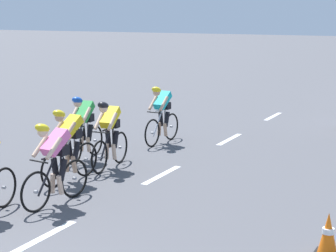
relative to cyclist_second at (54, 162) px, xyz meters
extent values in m
cube|color=white|center=(0.80, -1.39, -0.78)|extent=(0.14, 1.60, 0.01)
cube|color=white|center=(0.80, 2.61, -0.78)|extent=(0.14, 1.60, 0.01)
cube|color=white|center=(0.80, 6.61, -0.78)|extent=(0.14, 1.60, 0.01)
cube|color=white|center=(0.80, 10.61, -0.78)|extent=(0.14, 1.60, 0.01)
torus|color=black|center=(-0.72, -0.52, -0.42)|extent=(0.12, 0.72, 0.72)
cylinder|color=#99999E|center=(-0.72, -0.52, -0.42)|extent=(0.07, 0.07, 0.06)
torus|color=black|center=(-0.05, -0.48, -0.42)|extent=(0.12, 0.72, 0.72)
cylinder|color=#99999E|center=(-0.05, -0.48, -0.42)|extent=(0.07, 0.07, 0.06)
torus|color=black|center=(0.05, 0.52, -0.42)|extent=(0.12, 0.72, 0.72)
cylinder|color=#99999E|center=(0.05, 0.52, -0.42)|extent=(0.07, 0.07, 0.06)
cylinder|color=black|center=(0.00, -0.03, 0.11)|extent=(0.09, 0.55, 0.04)
cylinder|color=black|center=(-0.02, -0.20, -0.21)|extent=(0.09, 0.48, 0.63)
cylinder|color=black|center=(0.02, 0.17, -0.19)|extent=(0.04, 0.04, 0.65)
cylinder|color=black|center=(-0.04, -0.38, 0.09)|extent=(0.42, 0.07, 0.03)
cube|color=black|center=(0.02, 0.17, 0.15)|extent=(0.12, 0.23, 0.05)
cube|color=pink|center=(0.00, 0.05, 0.35)|extent=(0.33, 0.57, 0.45)
cube|color=black|center=(0.02, 0.16, 0.19)|extent=(0.30, 0.23, 0.18)
cylinder|color=black|center=(0.10, 0.10, -0.15)|extent=(0.13, 0.23, 0.40)
cylinder|color=beige|center=(0.09, 0.02, -0.41)|extent=(0.10, 0.16, 0.36)
cylinder|color=black|center=(-0.08, 0.12, -0.15)|extent=(0.13, 0.18, 0.40)
cylinder|color=beige|center=(-0.09, 0.04, -0.41)|extent=(0.10, 0.13, 0.36)
cylinder|color=beige|center=(0.14, -0.18, 0.30)|extent=(0.12, 0.41, 0.35)
cylinder|color=beige|center=(-0.18, -0.15, 0.30)|extent=(0.12, 0.41, 0.35)
sphere|color=beige|center=(-0.03, -0.25, 0.59)|extent=(0.19, 0.19, 0.19)
ellipsoid|color=yellow|center=(-0.03, -0.26, 0.66)|extent=(0.26, 0.34, 0.24)
torus|color=black|center=(-0.67, 0.84, -0.42)|extent=(0.10, 0.73, 0.72)
cylinder|color=#99999E|center=(-0.67, 0.84, -0.42)|extent=(0.06, 0.06, 0.06)
torus|color=black|center=(-0.59, 1.83, -0.42)|extent=(0.10, 0.73, 0.72)
cylinder|color=#99999E|center=(-0.59, 1.83, -0.42)|extent=(0.06, 0.06, 0.06)
cylinder|color=silver|center=(-0.63, 1.29, 0.11)|extent=(0.08, 0.55, 0.04)
cylinder|color=silver|center=(-0.65, 1.11, -0.21)|extent=(0.08, 0.48, 0.63)
cylinder|color=silver|center=(-0.62, 1.48, -0.19)|extent=(0.04, 0.04, 0.65)
cylinder|color=black|center=(-0.66, 0.94, 0.09)|extent=(0.42, 0.06, 0.03)
cube|color=black|center=(-0.62, 1.48, 0.15)|extent=(0.12, 0.23, 0.05)
cube|color=yellow|center=(-0.63, 1.36, 0.35)|extent=(0.32, 0.57, 0.44)
cube|color=black|center=(-0.62, 1.47, 0.19)|extent=(0.30, 0.22, 0.18)
cylinder|color=black|center=(-0.53, 1.42, -0.15)|extent=(0.13, 0.23, 0.40)
cylinder|color=tan|center=(-0.54, 1.34, -0.41)|extent=(0.10, 0.16, 0.36)
cylinder|color=black|center=(-0.71, 1.43, -0.15)|extent=(0.12, 0.18, 0.40)
cylinder|color=tan|center=(-0.72, 1.35, -0.41)|extent=(0.10, 0.13, 0.36)
cylinder|color=tan|center=(-0.49, 1.13, 0.30)|extent=(0.11, 0.41, 0.35)
cylinder|color=tan|center=(-0.81, 1.16, 0.30)|extent=(0.11, 0.41, 0.35)
sphere|color=tan|center=(-0.65, 1.06, 0.59)|extent=(0.19, 0.19, 0.19)
ellipsoid|color=yellow|center=(-0.65, 1.05, 0.66)|extent=(0.26, 0.33, 0.24)
torus|color=black|center=(-0.43, 2.11, -0.42)|extent=(0.11, 0.73, 0.72)
cylinder|color=#99999E|center=(-0.43, 2.11, -0.42)|extent=(0.07, 0.07, 0.06)
torus|color=black|center=(-0.52, 3.11, -0.42)|extent=(0.11, 0.73, 0.72)
cylinder|color=#99999E|center=(-0.52, 3.11, -0.42)|extent=(0.07, 0.07, 0.06)
cylinder|color=black|center=(-0.48, 2.56, 0.11)|extent=(0.09, 0.55, 0.04)
cylinder|color=black|center=(-0.46, 2.39, -0.21)|extent=(0.08, 0.48, 0.63)
cylinder|color=black|center=(-0.49, 2.76, -0.19)|extent=(0.04, 0.04, 0.65)
cylinder|color=black|center=(-0.44, 2.21, 0.09)|extent=(0.42, 0.07, 0.03)
cube|color=black|center=(-0.49, 2.76, 0.15)|extent=(0.12, 0.23, 0.05)
cube|color=yellow|center=(-0.48, 2.64, 0.35)|extent=(0.33, 0.57, 0.45)
cube|color=black|center=(-0.49, 2.75, 0.19)|extent=(0.30, 0.22, 0.18)
cylinder|color=black|center=(-0.40, 2.71, -0.15)|extent=(0.13, 0.23, 0.40)
cylinder|color=beige|center=(-0.39, 2.63, -0.41)|extent=(0.10, 0.16, 0.36)
cylinder|color=black|center=(-0.58, 2.69, -0.15)|extent=(0.12, 0.18, 0.40)
cylinder|color=beige|center=(-0.57, 2.61, -0.41)|extent=(0.10, 0.13, 0.36)
cylinder|color=beige|center=(-0.30, 2.44, 0.30)|extent=(0.11, 0.41, 0.35)
cylinder|color=beige|center=(-0.62, 2.41, 0.30)|extent=(0.11, 0.41, 0.35)
sphere|color=beige|center=(-0.45, 2.34, 0.59)|extent=(0.19, 0.19, 0.19)
ellipsoid|color=black|center=(-0.45, 2.33, 0.66)|extent=(0.26, 0.33, 0.24)
torus|color=black|center=(-1.36, 2.49, -0.42)|extent=(0.11, 0.73, 0.72)
cylinder|color=#99999E|center=(-1.36, 2.49, -0.42)|extent=(0.07, 0.07, 0.06)
torus|color=black|center=(-1.45, 3.48, -0.42)|extent=(0.11, 0.73, 0.72)
cylinder|color=#99999E|center=(-1.45, 3.48, -0.42)|extent=(0.07, 0.07, 0.06)
cylinder|color=white|center=(-1.40, 2.93, 0.11)|extent=(0.08, 0.55, 0.04)
cylinder|color=white|center=(-1.39, 2.76, -0.21)|extent=(0.08, 0.48, 0.63)
cylinder|color=white|center=(-1.42, 3.13, -0.19)|extent=(0.04, 0.04, 0.65)
cylinder|color=black|center=(-1.37, 2.59, 0.09)|extent=(0.42, 0.06, 0.03)
cube|color=black|center=(-1.42, 3.13, 0.15)|extent=(0.12, 0.23, 0.05)
cube|color=green|center=(-1.41, 3.01, 0.35)|extent=(0.33, 0.56, 0.47)
cube|color=black|center=(-1.42, 3.12, 0.19)|extent=(0.30, 0.22, 0.18)
cylinder|color=black|center=(-1.32, 3.08, -0.15)|extent=(0.13, 0.23, 0.40)
cylinder|color=beige|center=(-1.32, 3.00, -0.41)|extent=(0.10, 0.16, 0.36)
cylinder|color=black|center=(-1.50, 3.07, -0.15)|extent=(0.12, 0.18, 0.40)
cylinder|color=beige|center=(-1.50, 2.99, -0.41)|extent=(0.10, 0.13, 0.36)
cylinder|color=beige|center=(-1.23, 2.81, 0.30)|extent=(0.11, 0.41, 0.35)
cylinder|color=beige|center=(-1.55, 2.78, 0.30)|extent=(0.11, 0.41, 0.35)
sphere|color=beige|center=(-1.38, 2.71, 0.59)|extent=(0.19, 0.19, 0.19)
ellipsoid|color=blue|center=(-1.38, 2.70, 0.66)|extent=(0.26, 0.33, 0.24)
torus|color=black|center=(-0.64, 4.87, -0.42)|extent=(0.08, 0.73, 0.72)
cylinder|color=#99999E|center=(-0.64, 4.87, -0.42)|extent=(0.06, 0.06, 0.06)
torus|color=black|center=(-0.59, 5.87, -0.42)|extent=(0.08, 0.73, 0.72)
cylinder|color=#99999E|center=(-0.59, 5.87, -0.42)|extent=(0.06, 0.06, 0.06)
cylinder|color=silver|center=(-0.62, 5.32, 0.11)|extent=(0.06, 0.55, 0.04)
cylinder|color=silver|center=(-0.62, 5.15, -0.21)|extent=(0.06, 0.48, 0.63)
cylinder|color=silver|center=(-0.61, 5.52, -0.19)|extent=(0.04, 0.04, 0.65)
cylinder|color=black|center=(-0.63, 4.97, 0.09)|extent=(0.42, 0.05, 0.03)
cube|color=black|center=(-0.61, 5.52, 0.15)|extent=(0.11, 0.22, 0.05)
cube|color=#19B2B7|center=(-0.61, 5.40, 0.35)|extent=(0.31, 0.56, 0.46)
cube|color=black|center=(-0.61, 5.51, 0.19)|extent=(0.29, 0.21, 0.18)
cylinder|color=black|center=(-0.52, 5.46, -0.15)|extent=(0.12, 0.23, 0.40)
cylinder|color=tan|center=(-0.52, 5.38, -0.41)|extent=(0.10, 0.16, 0.36)
cylinder|color=black|center=(-0.70, 5.47, -0.15)|extent=(0.12, 0.17, 0.40)
cylinder|color=tan|center=(-0.70, 5.39, -0.41)|extent=(0.10, 0.13, 0.36)
cylinder|color=tan|center=(-0.46, 5.18, 0.30)|extent=(0.10, 0.40, 0.35)
cylinder|color=tan|center=(-0.78, 5.19, 0.30)|extent=(0.10, 0.40, 0.35)
sphere|color=tan|center=(-0.63, 5.10, 0.59)|extent=(0.19, 0.19, 0.19)
ellipsoid|color=yellow|center=(-0.63, 5.09, 0.66)|extent=(0.25, 0.33, 0.24)
cone|color=orange|center=(4.85, -0.12, -0.45)|extent=(0.28, 0.28, 0.60)
cylinder|color=white|center=(4.85, -0.12, -0.42)|extent=(0.17, 0.17, 0.08)
camera|label=1|loc=(6.43, -8.32, 2.64)|focal=64.26mm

